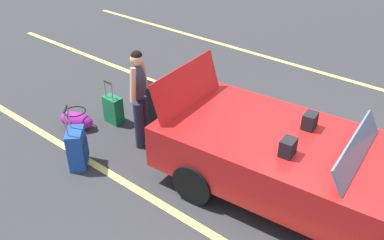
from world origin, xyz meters
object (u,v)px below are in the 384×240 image
(convertible_car, at_px, (324,173))
(traveler_person, at_px, (139,94))
(duffel_bag, at_px, (76,120))
(suitcase_medium_bright, at_px, (77,148))
(suitcase_small_carryon, at_px, (113,110))
(suitcase_large_black, at_px, (152,104))

(convertible_car, bearing_deg, traveler_person, -176.91)
(duffel_bag, bearing_deg, traveler_person, 17.46)
(suitcase_medium_bright, distance_m, suitcase_small_carryon, 1.32)
(suitcase_medium_bright, xyz_separation_m, duffel_bag, (-0.90, 0.65, -0.15))
(suitcase_large_black, bearing_deg, traveler_person, -156.65)
(duffel_bag, xyz_separation_m, traveler_person, (1.24, 0.39, 0.77))
(suitcase_small_carryon, height_order, duffel_bag, suitcase_small_carryon)
(convertible_car, xyz_separation_m, suitcase_large_black, (-3.26, 0.18, -0.22))
(suitcase_medium_bright, relative_size, duffel_bag, 1.44)
(convertible_car, bearing_deg, suitcase_large_black, 171.77)
(suitcase_large_black, height_order, traveler_person, traveler_person)
(convertible_car, distance_m, traveler_person, 2.97)
(suitcase_small_carryon, distance_m, duffel_bag, 0.66)
(duffel_bag, relative_size, traveler_person, 0.43)
(duffel_bag, distance_m, traveler_person, 1.51)
(suitcase_medium_bright, height_order, duffel_bag, suitcase_medium_bright)
(suitcase_small_carryon, distance_m, traveler_person, 1.12)
(suitcase_small_carryon, bearing_deg, suitcase_medium_bright, -153.93)
(suitcase_large_black, xyz_separation_m, suitcase_medium_bright, (0.00, -1.64, -0.06))
(suitcase_medium_bright, relative_size, suitcase_small_carryon, 1.23)
(suitcase_large_black, height_order, suitcase_medium_bright, suitcase_medium_bright)
(suitcase_medium_bright, relative_size, traveler_person, 0.61)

